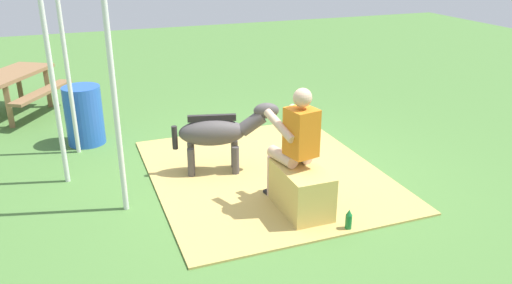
% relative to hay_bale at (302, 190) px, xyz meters
% --- Properties ---
extents(ground_plane, '(24.00, 24.00, 0.00)m').
position_rel_hay_bale_xyz_m(ground_plane, '(1.02, 0.00, -0.26)').
color(ground_plane, '#4C7A38').
extents(hay_patch, '(3.29, 2.82, 0.02)m').
position_rel_hay_bale_xyz_m(hay_patch, '(1.02, 0.01, -0.25)').
color(hay_patch, tan).
rests_on(hay_patch, ground).
extents(hay_bale, '(0.78, 0.45, 0.52)m').
position_rel_hay_bale_xyz_m(hay_bale, '(0.00, 0.00, 0.00)').
color(hay_bale, tan).
rests_on(hay_bale, ground).
extents(person_seated, '(0.71, 0.50, 1.40)m').
position_rel_hay_bale_xyz_m(person_seated, '(0.17, 0.02, 0.52)').
color(person_seated, '#D8AD8C').
rests_on(person_seated, ground).
extents(pony_standing, '(0.54, 1.33, 0.92)m').
position_rel_hay_bale_xyz_m(pony_standing, '(1.28, 0.54, 0.30)').
color(pony_standing, '#4C4747').
rests_on(pony_standing, ground).
extents(soda_bottle, '(0.07, 0.07, 0.24)m').
position_rel_hay_bale_xyz_m(soda_bottle, '(-0.53, -0.29, -0.14)').
color(soda_bottle, '#197233').
rests_on(soda_bottle, ground).
extents(water_barrel, '(0.53, 0.53, 0.86)m').
position_rel_hay_bale_xyz_m(water_barrel, '(2.96, 2.09, 0.17)').
color(water_barrel, blue).
rests_on(water_barrel, ground).
extents(tent_pole_left, '(0.06, 0.06, 2.53)m').
position_rel_hay_bale_xyz_m(tent_pole_left, '(0.74, 1.81, 1.00)').
color(tent_pole_left, silver).
rests_on(tent_pole_left, ground).
extents(tent_pole_right, '(0.06, 0.06, 2.53)m').
position_rel_hay_bale_xyz_m(tent_pole_right, '(2.64, 2.23, 1.00)').
color(tent_pole_right, silver).
rests_on(tent_pole_right, ground).
extents(tent_pole_mid, '(0.06, 0.06, 2.53)m').
position_rel_hay_bale_xyz_m(tent_pole_mid, '(1.71, 2.40, 1.00)').
color(tent_pole_mid, silver).
rests_on(tent_pole_mid, ground).
extents(picnic_bench, '(1.96, 1.89, 0.75)m').
position_rel_hay_bale_xyz_m(picnic_bench, '(4.69, 3.13, 0.32)').
color(picnic_bench, olive).
rests_on(picnic_bench, ground).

